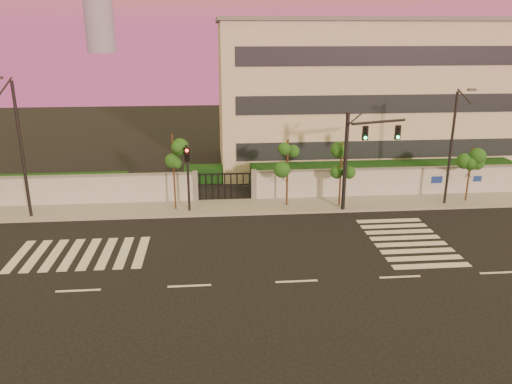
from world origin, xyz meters
TOP-DOWN VIEW (x-y plane):
  - ground at (0.00, 0.00)m, footprint 120.00×120.00m
  - sidewalk at (0.00, 10.50)m, footprint 60.00×3.00m
  - perimeter_wall at (0.10, 12.00)m, footprint 60.00×0.36m
  - hedge_row at (1.17, 14.74)m, footprint 41.00×4.25m
  - institutional_building at (9.00, 21.99)m, footprint 24.40×12.40m
  - road_markings at (-1.58, 3.76)m, footprint 57.00×7.62m
  - street_tree_c at (-6.25, 10.29)m, footprint 1.36×1.09m
  - street_tree_d at (1.10, 10.44)m, footprint 1.59×1.27m
  - street_tree_e at (4.55, 9.99)m, footprint 1.51×1.20m
  - street_tree_f at (13.48, 10.28)m, footprint 1.44×1.15m
  - traffic_signal_main at (5.42, 9.27)m, footprint 4.02×1.38m
  - traffic_signal_secondary at (-5.36, 9.88)m, footprint 0.35×0.34m
  - streetlight_west at (-15.24, 9.58)m, footprint 0.53×2.14m
  - streetlight_east at (11.74, 9.67)m, footprint 0.48×1.92m

SIDE VIEW (x-z plane):
  - ground at x=0.00m, z-range 0.00..0.00m
  - road_markings at x=-1.58m, z-range 0.00..0.02m
  - sidewalk at x=0.00m, z-range 0.00..0.15m
  - hedge_row at x=1.17m, z-range -0.08..1.72m
  - perimeter_wall at x=0.10m, z-range -0.03..2.17m
  - traffic_signal_secondary at x=-5.36m, z-range 0.60..5.07m
  - street_tree_f at x=13.48m, z-range 0.91..4.77m
  - street_tree_e at x=4.55m, z-range 1.04..5.43m
  - street_tree_d at x=1.10m, z-range 1.09..5.69m
  - street_tree_c at x=-6.25m, z-range 1.20..6.28m
  - traffic_signal_main at x=5.42m, z-range 0.85..7.32m
  - streetlight_east at x=11.74m, z-range 0.32..8.28m
  - streetlight_west at x=-15.24m, z-range 0.36..9.25m
  - institutional_building at x=9.00m, z-range 0.03..12.28m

